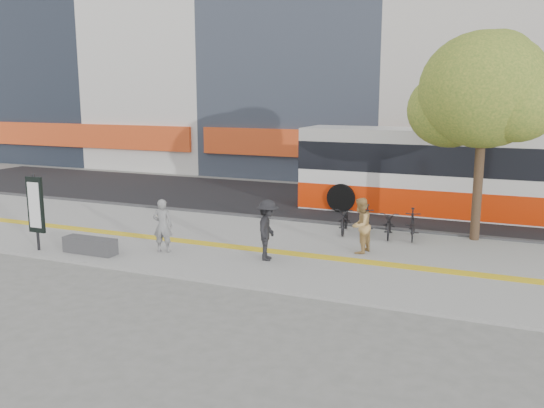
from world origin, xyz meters
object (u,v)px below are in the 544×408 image
at_px(seated_woman, 163,226).
at_px(pedestrian_dark, 268,230).
at_px(bench, 90,246).
at_px(street_tree, 484,93).
at_px(signboard, 35,206).
at_px(bus, 459,175).
at_px(pedestrian_tan, 360,226).

distance_m(seated_woman, pedestrian_dark, 3.06).
xyz_separation_m(bench, seated_woman, (1.80, 0.94, 0.54)).
distance_m(bench, street_tree, 12.23).
height_order(bench, signboard, signboard).
height_order(bench, seated_woman, seated_woman).
bearing_deg(pedestrian_dark, bus, -38.89).
relative_size(bus, seated_woman, 7.73).
xyz_separation_m(bench, bus, (8.91, 9.70, 1.23)).
xyz_separation_m(seated_woman, pedestrian_dark, (3.03, 0.44, 0.06)).
distance_m(bench, bus, 13.23).
height_order(street_tree, pedestrian_tan, street_tree).
distance_m(signboard, bus, 14.51).
bearing_deg(street_tree, bench, -148.38).
bearing_deg(pedestrian_dark, seated_woman, 85.54).
bearing_deg(signboard, bus, 43.58).
bearing_deg(bench, street_tree, 31.62).
relative_size(bus, pedestrian_tan, 7.49).
relative_size(signboard, street_tree, 0.35).
relative_size(bench, pedestrian_tan, 1.02).
distance_m(bus, pedestrian_dark, 9.29).
xyz_separation_m(bench, pedestrian_dark, (4.83, 1.38, 0.60)).
bearing_deg(seated_woman, signboard, 4.44).
xyz_separation_m(pedestrian_tan, pedestrian_dark, (-2.10, -1.66, 0.04)).
bearing_deg(street_tree, pedestrian_tan, -133.69).
height_order(bench, bus, bus).
height_order(signboard, seated_woman, signboard).
height_order(bus, seated_woman, bus).
bearing_deg(bench, seated_woman, 27.59).
relative_size(street_tree, pedestrian_dark, 3.83).
bearing_deg(pedestrian_tan, seated_woman, -55.90).
height_order(street_tree, pedestrian_dark, street_tree).
xyz_separation_m(street_tree, bus, (-0.87, 3.68, -2.98)).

